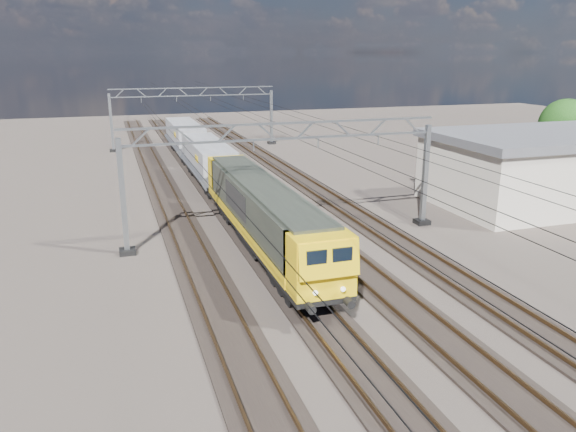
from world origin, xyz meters
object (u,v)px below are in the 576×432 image
object	(u,v)px
catenary_gantry_mid	(286,176)
tree_far	(569,127)
locomotive	(262,212)
industrial_shed	(556,167)
hopper_wagon_lead	(208,159)
catenary_gantry_far	(194,115)
hopper_wagon_mid	(185,137)

from	to	relation	value
catenary_gantry_mid	tree_far	size ratio (longest dim) A/B	2.84
locomotive	industrial_shed	distance (m)	24.30
locomotive	hopper_wagon_lead	xyz separation A→B (m)	(-0.00, 17.70, -0.09)
catenary_gantry_far	tree_far	bearing A→B (deg)	-40.85
hopper_wagon_mid	tree_far	xyz separation A→B (m)	(32.32, -20.32, 2.23)
catenary_gantry_mid	tree_far	xyz separation A→B (m)	(30.32, 9.79, 0.56)
catenary_gantry_far	hopper_wagon_lead	size ratio (longest dim) A/B	1.53
locomotive	hopper_wagon_mid	xyz separation A→B (m)	(-0.00, 31.90, -0.09)
hopper_wagon_lead	catenary_gantry_mid	bearing A→B (deg)	-82.83
catenary_gantry_far	hopper_wagon_lead	distance (m)	20.26
locomotive	hopper_wagon_lead	size ratio (longest dim) A/B	1.62
hopper_wagon_lead	tree_far	distance (m)	32.97
catenary_gantry_far	locomotive	bearing A→B (deg)	-93.03
locomotive	industrial_shed	world-z (taller)	industrial_shed
catenary_gantry_far	locomotive	size ratio (longest dim) A/B	0.94
hopper_wagon_lead	hopper_wagon_mid	size ratio (longest dim) A/B	1.00
catenary_gantry_mid	catenary_gantry_far	size ratio (longest dim) A/B	1.00
catenary_gantry_mid	industrial_shed	size ratio (longest dim) A/B	1.07
catenary_gantry_far	hopper_wagon_mid	bearing A→B (deg)	-108.75
catenary_gantry_far	industrial_shed	world-z (taller)	catenary_gantry_far
catenary_gantry_far	locomotive	distance (m)	37.87
locomotive	hopper_wagon_mid	distance (m)	31.90
catenary_gantry_far	industrial_shed	xyz separation A→B (m)	(22.00, -34.00, -1.18)
catenary_gantry_far	tree_far	world-z (taller)	catenary_gantry_far
hopper_wagon_mid	tree_far	bearing A→B (deg)	-32.16
catenary_gantry_far	hopper_wagon_mid	xyz separation A→B (m)	(-2.00, -5.89, -1.67)
catenary_gantry_mid	hopper_wagon_mid	xyz separation A→B (m)	(-2.00, 30.11, -1.67)
locomotive	catenary_gantry_far	bearing A→B (deg)	86.97
hopper_wagon_lead	hopper_wagon_mid	world-z (taller)	same
catenary_gantry_mid	hopper_wagon_mid	size ratio (longest dim) A/B	1.53
locomotive	hopper_wagon_mid	bearing A→B (deg)	90.00
hopper_wagon_lead	hopper_wagon_mid	bearing A→B (deg)	90.00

